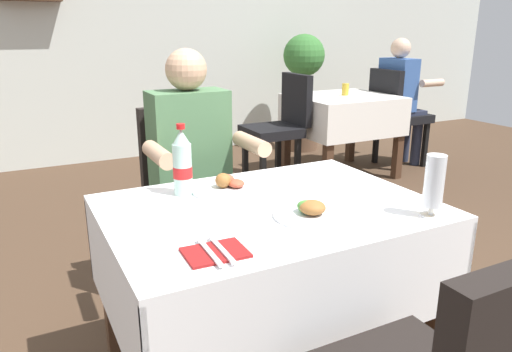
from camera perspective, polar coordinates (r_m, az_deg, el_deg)
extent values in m
cube|color=silver|center=(5.29, -19.08, 17.10)|extent=(11.00, 0.12, 2.87)
cube|color=white|center=(1.69, 1.55, -3.79)|extent=(1.12, 0.81, 0.02)
cube|color=white|center=(1.47, 9.26, -14.94)|extent=(1.12, 0.02, 0.32)
cube|color=white|center=(2.09, -3.76, -4.69)|extent=(1.12, 0.02, 0.32)
cube|color=white|center=(1.60, -16.55, -12.56)|extent=(0.02, 0.81, 0.32)
cube|color=white|center=(2.06, 15.16, -5.60)|extent=(0.02, 0.81, 0.32)
cube|color=#472D1E|center=(1.91, 20.65, -15.06)|extent=(0.07, 0.07, 0.73)
cube|color=#472D1E|center=(2.01, -16.55, -12.90)|extent=(0.07, 0.07, 0.73)
cube|color=#472D1E|center=(2.36, 8.16, -7.68)|extent=(0.07, 0.07, 0.73)
cube|color=black|center=(2.39, -6.69, -4.08)|extent=(0.44, 0.44, 0.08)
cube|color=black|center=(2.54, -8.90, 3.25)|extent=(0.42, 0.06, 0.44)
cube|color=black|center=(2.30, -8.97, -12.28)|extent=(0.04, 0.04, 0.45)
cube|color=black|center=(2.41, -1.17, -10.62)|extent=(0.04, 0.04, 0.45)
cube|color=black|center=(2.59, -11.39, -8.91)|extent=(0.04, 0.04, 0.45)
cube|color=black|center=(2.69, -4.38, -7.61)|extent=(0.04, 0.04, 0.45)
cylinder|color=#282D42|center=(2.29, -7.11, -12.32)|extent=(0.10, 0.10, 0.45)
cylinder|color=#282D42|center=(2.35, -3.38, -11.51)|extent=(0.10, 0.10, 0.45)
cube|color=#282D42|center=(2.34, -6.91, -4.03)|extent=(0.34, 0.36, 0.12)
cube|color=#4C754C|center=(2.32, -7.88, 3.79)|extent=(0.36, 0.20, 0.50)
sphere|color=tan|center=(2.27, -8.23, 12.31)|extent=(0.19, 0.19, 0.19)
cylinder|color=tan|center=(2.04, -11.43, 2.50)|extent=(0.07, 0.26, 0.07)
cylinder|color=tan|center=(2.19, -0.54, 3.83)|extent=(0.07, 0.26, 0.07)
cylinder|color=white|center=(1.60, 6.38, -4.57)|extent=(0.24, 0.24, 0.01)
ellipsoid|color=#4C8E38|center=(1.59, 6.21, -3.67)|extent=(0.08, 0.09, 0.04)
ellipsoid|color=#99602D|center=(1.58, 6.67, -3.70)|extent=(0.11, 0.11, 0.05)
cylinder|color=white|center=(1.84, -3.76, -1.61)|extent=(0.25, 0.25, 0.01)
ellipsoid|color=#99602D|center=(1.84, -3.91, -0.52)|extent=(0.07, 0.07, 0.06)
ellipsoid|color=#C14C33|center=(1.85, -3.44, -0.49)|extent=(0.08, 0.08, 0.05)
ellipsoid|color=#C14C33|center=(1.84, -2.35, -0.88)|extent=(0.06, 0.07, 0.03)
cylinder|color=white|center=(1.69, 19.86, -4.40)|extent=(0.07, 0.07, 0.01)
cylinder|color=white|center=(1.69, 19.92, -3.83)|extent=(0.02, 0.02, 0.03)
cylinder|color=white|center=(1.65, 20.27, -0.55)|extent=(0.06, 0.06, 0.17)
cylinder|color=#C68928|center=(1.66, 20.14, -1.75)|extent=(0.06, 0.06, 0.10)
cylinder|color=silver|center=(1.79, -8.64, 0.77)|extent=(0.07, 0.07, 0.19)
cylinder|color=red|center=(1.80, -8.63, 0.47)|extent=(0.07, 0.07, 0.04)
cone|color=silver|center=(1.76, -8.82, 4.62)|extent=(0.06, 0.06, 0.05)
cylinder|color=red|center=(1.76, -8.87, 5.80)|extent=(0.03, 0.03, 0.02)
cube|color=maroon|center=(1.34, -4.82, -8.97)|extent=(0.17, 0.14, 0.01)
cube|color=silver|center=(1.33, -5.56, -8.83)|extent=(0.02, 0.19, 0.01)
cube|color=silver|center=(1.35, -4.10, -8.57)|extent=(0.02, 0.19, 0.01)
cube|color=white|center=(4.58, 10.21, 9.17)|extent=(0.91, 0.82, 0.02)
cube|color=white|center=(4.30, 13.33, 6.19)|extent=(0.91, 0.02, 0.32)
cube|color=white|center=(4.93, 7.27, 7.84)|extent=(0.91, 0.02, 0.32)
cube|color=white|center=(4.35, 5.38, 6.70)|extent=(0.02, 0.82, 0.32)
cube|color=white|center=(4.89, 14.31, 7.37)|extent=(0.02, 0.82, 0.32)
cube|color=#472D1E|center=(4.14, 8.51, 3.15)|extent=(0.07, 0.07, 0.73)
cube|color=#472D1E|center=(4.64, 16.47, 4.11)|extent=(0.07, 0.07, 0.73)
cube|color=#472D1E|center=(4.71, 3.57, 4.98)|extent=(0.07, 0.07, 0.73)
cube|color=#472D1E|center=(5.15, 11.15, 5.72)|extent=(0.07, 0.07, 0.73)
cube|color=black|center=(4.22, 1.80, 5.29)|extent=(0.44, 0.44, 0.08)
cube|color=black|center=(4.30, 4.79, 8.98)|extent=(0.06, 0.42, 0.44)
cube|color=black|center=(4.35, -1.28, 2.07)|extent=(0.04, 0.04, 0.45)
cube|color=black|center=(4.05, 0.82, 0.97)|extent=(0.04, 0.04, 0.45)
cube|color=black|center=(4.50, 2.62, 2.57)|extent=(0.04, 0.04, 0.45)
cube|color=black|center=(4.22, 4.91, 1.55)|extent=(0.04, 0.04, 0.45)
cube|color=black|center=(5.11, 16.87, 6.63)|extent=(0.44, 0.44, 0.08)
cube|color=black|center=(4.90, 14.98, 9.46)|extent=(0.06, 0.42, 0.44)
cube|color=black|center=(5.16, 19.28, 3.50)|extent=(0.04, 0.04, 0.45)
cube|color=black|center=(5.39, 16.70, 4.29)|extent=(0.04, 0.04, 0.45)
cube|color=black|center=(4.92, 16.53, 3.14)|extent=(0.04, 0.04, 0.45)
cube|color=black|center=(5.17, 13.96, 3.97)|extent=(0.04, 0.04, 0.45)
cylinder|color=#282D42|center=(5.20, 18.36, 3.69)|extent=(0.10, 0.10, 0.45)
cylinder|color=#282D42|center=(5.31, 17.15, 4.06)|extent=(0.10, 0.10, 0.45)
cube|color=#282D42|center=(5.09, 16.72, 6.84)|extent=(0.36, 0.34, 0.12)
cube|color=#385B9E|center=(4.99, 16.35, 10.29)|extent=(0.20, 0.36, 0.50)
sphere|color=beige|center=(4.97, 16.69, 14.24)|extent=(0.19, 0.19, 0.19)
cylinder|color=beige|center=(5.00, 20.03, 10.26)|extent=(0.26, 0.07, 0.07)
cylinder|color=beige|center=(5.30, 16.62, 10.89)|extent=(0.26, 0.07, 0.07)
cylinder|color=gold|center=(4.60, 10.48, 10.01)|extent=(0.06, 0.06, 0.11)
cylinder|color=brown|center=(5.64, 5.42, 4.91)|extent=(0.37, 0.37, 0.35)
cylinder|color=brown|center=(5.56, 5.54, 9.33)|extent=(0.05, 0.05, 0.53)
sphere|color=#387533|center=(5.52, 5.68, 13.96)|extent=(0.46, 0.46, 0.46)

